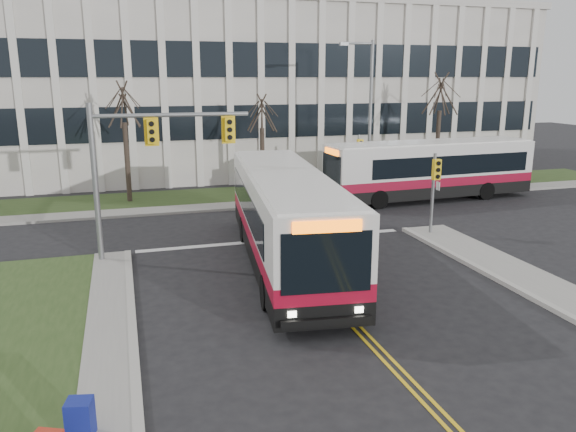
{
  "coord_description": "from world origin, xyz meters",
  "views": [
    {
      "loc": [
        -6.23,
        -15.11,
        7.15
      ],
      "look_at": [
        -0.36,
        4.68,
        2.0
      ],
      "focal_mm": 35.0,
      "sensor_mm": 36.0,
      "label": 1
    }
  ],
  "objects_px": {
    "bus_main": "(286,220)",
    "streetlight": "(368,110)",
    "bus_cross": "(430,171)",
    "directory_sign": "(273,177)",
    "newspaper_box_blue": "(81,422)"
  },
  "relations": [
    {
      "from": "directory_sign",
      "to": "bus_main",
      "type": "distance_m",
      "value": 12.89
    },
    {
      "from": "streetlight",
      "to": "bus_cross",
      "type": "relative_size",
      "value": 0.73
    },
    {
      "from": "streetlight",
      "to": "directory_sign",
      "type": "height_order",
      "value": "streetlight"
    },
    {
      "from": "directory_sign",
      "to": "newspaper_box_blue",
      "type": "height_order",
      "value": "directory_sign"
    },
    {
      "from": "directory_sign",
      "to": "bus_main",
      "type": "xyz_separation_m",
      "value": [
        -2.87,
        -12.55,
        0.61
      ]
    },
    {
      "from": "directory_sign",
      "to": "bus_main",
      "type": "bearing_deg",
      "value": -102.88
    },
    {
      "from": "streetlight",
      "to": "bus_cross",
      "type": "height_order",
      "value": "streetlight"
    },
    {
      "from": "bus_cross",
      "to": "newspaper_box_blue",
      "type": "relative_size",
      "value": 13.32
    },
    {
      "from": "directory_sign",
      "to": "bus_cross",
      "type": "xyz_separation_m",
      "value": [
        8.65,
        -3.5,
        0.52
      ]
    },
    {
      "from": "bus_cross",
      "to": "bus_main",
      "type": "bearing_deg",
      "value": -54.83
    },
    {
      "from": "bus_main",
      "to": "streetlight",
      "type": "bearing_deg",
      "value": 60.1
    },
    {
      "from": "directory_sign",
      "to": "bus_cross",
      "type": "relative_size",
      "value": 0.16
    },
    {
      "from": "bus_main",
      "to": "bus_cross",
      "type": "xyz_separation_m",
      "value": [
        11.52,
        9.05,
        -0.09
      ]
    },
    {
      "from": "bus_cross",
      "to": "directory_sign",
      "type": "bearing_deg",
      "value": -115.03
    },
    {
      "from": "streetlight",
      "to": "directory_sign",
      "type": "distance_m",
      "value": 6.96
    }
  ]
}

